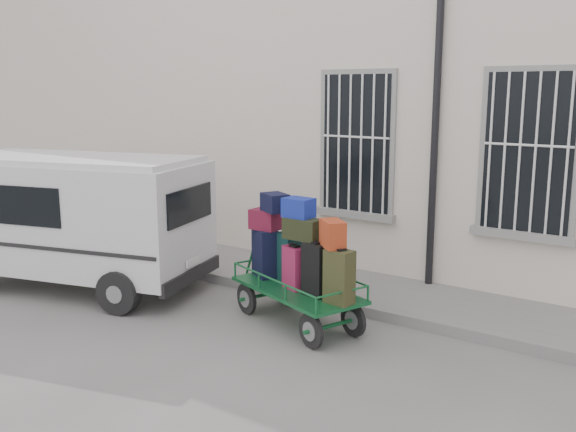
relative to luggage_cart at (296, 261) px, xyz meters
The scene contains 5 objects.
ground 1.07m from the luggage_cart, 92.64° to the right, with size 80.00×80.00×0.00m, color #61615C.
building 5.32m from the luggage_cart, 90.33° to the left, with size 24.00×5.15×6.00m.
sidewalk 1.76m from the luggage_cart, 91.05° to the left, with size 24.00×1.70×0.15m, color slate.
luggage_cart is the anchor object (origin of this frame).
van 3.85m from the luggage_cart, 169.87° to the right, with size 4.46×2.78×2.10m.
Camera 1 is at (4.69, -6.16, 3.11)m, focal length 40.00 mm.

